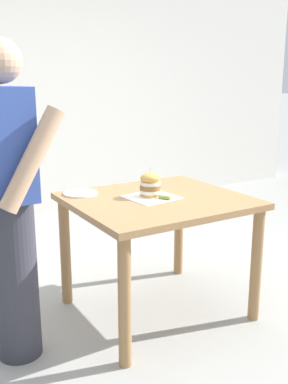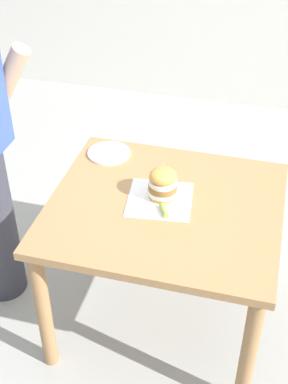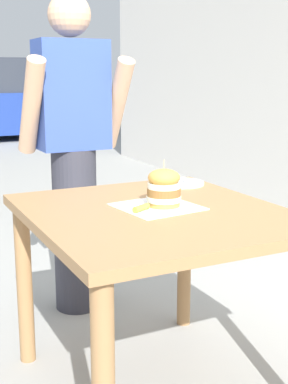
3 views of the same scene
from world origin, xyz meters
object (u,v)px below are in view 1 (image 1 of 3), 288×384
object	(u,v)px
pickle_spear	(165,197)
side_plate_with_forks	(80,193)
diner_across_table	(10,201)
sandwich	(150,185)
patio_table	(158,216)

from	to	relation	value
pickle_spear	side_plate_with_forks	world-z (taller)	pickle_spear
pickle_spear	diner_across_table	xyz separation A→B (m)	(0.05, 0.92, 0.10)
pickle_spear	side_plate_with_forks	size ratio (longest dim) A/B	0.37
sandwich	pickle_spear	distance (m)	0.14
patio_table	diner_across_table	distance (m)	0.94
pickle_spear	diner_across_table	distance (m)	0.93
patio_table	side_plate_with_forks	size ratio (longest dim) A/B	4.80
patio_table	pickle_spear	size ratio (longest dim) A/B	12.99
patio_table	side_plate_with_forks	bearing A→B (deg)	48.46
side_plate_with_forks	diner_across_table	world-z (taller)	diner_across_table
sandwich	side_plate_with_forks	distance (m)	0.46
sandwich	pickle_spear	xyz separation A→B (m)	(-0.12, -0.03, -0.06)
sandwich	side_plate_with_forks	size ratio (longest dim) A/B	0.84
sandwich	pickle_spear	world-z (taller)	sandwich
sandwich	diner_across_table	bearing A→B (deg)	94.15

